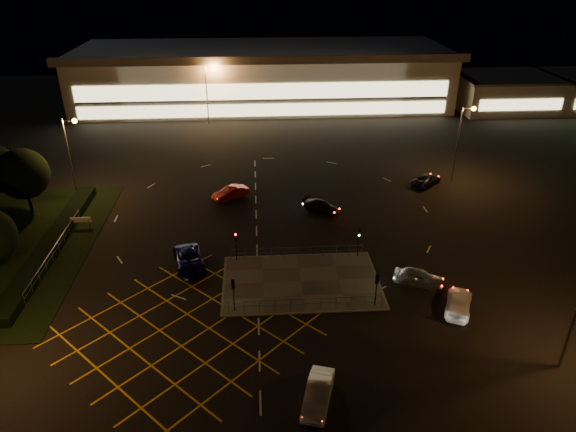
{
  "coord_description": "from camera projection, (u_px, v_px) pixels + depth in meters",
  "views": [
    {
      "loc": [
        -1.78,
        -41.04,
        27.21
      ],
      "look_at": [
        1.41,
        7.49,
        2.0
      ],
      "focal_mm": 32.0,
      "sensor_mm": 36.0,
      "label": 1
    }
  ],
  "objects": [
    {
      "name": "streetlight_far_left",
      "position": [
        209.0,
        86.0,
        87.93
      ],
      "size": [
        1.78,
        0.56,
        10.03
      ],
      "color": "slate",
      "rests_on": "ground"
    },
    {
      "name": "signal_nw",
      "position": [
        236.0,
        240.0,
        49.43
      ],
      "size": [
        0.28,
        0.3,
        3.15
      ],
      "color": "black",
      "rests_on": "pedestrian_island"
    },
    {
      "name": "ground",
      "position": [
        278.0,
        271.0,
        48.98
      ],
      "size": [
        180.0,
        180.0,
        0.0
      ],
      "primitive_type": "plane",
      "color": "black",
      "rests_on": "ground"
    },
    {
      "name": "signal_ne",
      "position": [
        359.0,
        236.0,
        50.13
      ],
      "size": [
        0.28,
        0.3,
        3.15
      ],
      "color": "black",
      "rests_on": "pedestrian_island"
    },
    {
      "name": "hedge",
      "position": [
        52.0,
        243.0,
        52.73
      ],
      "size": [
        2.0,
        26.0,
        1.0
      ],
      "primitive_type": "cube",
      "color": "black",
      "rests_on": "ground"
    },
    {
      "name": "car_circ_red",
      "position": [
        231.0,
        193.0,
        63.01
      ],
      "size": [
        4.71,
        3.67,
        1.49
      ],
      "primitive_type": "imported",
      "rotation": [
        0.0,
        0.0,
        5.25
      ],
      "color": "#96140A",
      "rests_on": "ground"
    },
    {
      "name": "retail_unit_a",
      "position": [
        505.0,
        92.0,
        98.0
      ],
      "size": [
        18.8,
        14.8,
        6.35
      ],
      "color": "beige",
      "rests_on": "ground"
    },
    {
      "name": "grass_verge",
      "position": [
        4.0,
        248.0,
        52.65
      ],
      "size": [
        18.0,
        30.0,
        0.08
      ],
      "primitive_type": "cube",
      "color": "black",
      "rests_on": "ground"
    },
    {
      "name": "car_east_grey",
      "position": [
        426.0,
        180.0,
        66.77
      ],
      "size": [
        4.99,
        4.82,
        1.32
      ],
      "primitive_type": "imported",
      "rotation": [
        0.0,
        0.0,
        2.31
      ],
      "color": "black",
      "rests_on": "ground"
    },
    {
      "name": "signal_se",
      "position": [
        377.0,
        283.0,
        43.05
      ],
      "size": [
        0.28,
        0.3,
        3.15
      ],
      "rotation": [
        0.0,
        0.0,
        3.14
      ],
      "color": "black",
      "rests_on": "pedestrian_island"
    },
    {
      "name": "car_right_silver",
      "position": [
        419.0,
        277.0,
        46.66
      ],
      "size": [
        4.87,
        3.44,
        1.54
      ],
      "primitive_type": "imported",
      "rotation": [
        0.0,
        0.0,
        1.17
      ],
      "color": "#B4B6BB",
      "rests_on": "ground"
    },
    {
      "name": "car_queue_white",
      "position": [
        318.0,
        393.0,
        34.45
      ],
      "size": [
        2.86,
        4.85,
        1.51
      ],
      "primitive_type": "imported",
      "rotation": [
        0.0,
        0.0,
        5.99
      ],
      "color": "silver",
      "rests_on": "ground"
    },
    {
      "name": "supermarket",
      "position": [
        263.0,
        75.0,
        101.42
      ],
      "size": [
        72.0,
        26.5,
        10.5
      ],
      "color": "beige",
      "rests_on": "ground"
    },
    {
      "name": "pedestrian_island",
      "position": [
        301.0,
        282.0,
        47.3
      ],
      "size": [
        14.0,
        9.0,
        0.12
      ],
      "primitive_type": "cube",
      "color": "#4C4944",
      "rests_on": "ground"
    },
    {
      "name": "car_left_blue",
      "position": [
        189.0,
        260.0,
        49.28
      ],
      "size": [
        3.87,
        6.06,
        1.56
      ],
      "primitive_type": "imported",
      "rotation": [
        0.0,
        0.0,
        0.25
      ],
      "color": "#0C114C",
      "rests_on": "ground"
    },
    {
      "name": "streetlight_ne",
      "position": [
        462.0,
        133.0,
        65.1
      ],
      "size": [
        1.78,
        0.56,
        10.03
      ],
      "color": "slate",
      "rests_on": "ground"
    },
    {
      "name": "streetlight_far_right",
      "position": [
        434.0,
        80.0,
        92.03
      ],
      "size": [
        1.78,
        0.56,
        10.03
      ],
      "color": "slate",
      "rests_on": "ground"
    },
    {
      "name": "signal_sw",
      "position": [
        233.0,
        289.0,
        42.35
      ],
      "size": [
        0.28,
        0.3,
        3.15
      ],
      "rotation": [
        0.0,
        0.0,
        3.14
      ],
      "color": "black",
      "rests_on": "pedestrian_island"
    },
    {
      "name": "tree_c",
      "position": [
        23.0,
        174.0,
        57.48
      ],
      "size": [
        5.76,
        5.76,
        7.84
      ],
      "color": "black",
      "rests_on": "ground"
    },
    {
      "name": "car_approach_white",
      "position": [
        459.0,
        303.0,
        43.41
      ],
      "size": [
        3.9,
        5.35,
        1.44
      ],
      "primitive_type": "imported",
      "rotation": [
        0.0,
        0.0,
        2.71
      ],
      "color": "silver",
      "rests_on": "ground"
    },
    {
      "name": "car_far_dkgrey",
      "position": [
        321.0,
        206.0,
        59.87
      ],
      "size": [
        4.62,
        4.12,
        1.29
      ],
      "primitive_type": "imported",
      "rotation": [
        0.0,
        0.0,
        0.92
      ],
      "color": "black",
      "rests_on": "ground"
    },
    {
      "name": "streetlight_nw",
      "position": [
        71.0,
        147.0,
        60.54
      ],
      "size": [
        1.78,
        0.56,
        10.03
      ],
      "color": "slate",
      "rests_on": "ground"
    }
  ]
}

